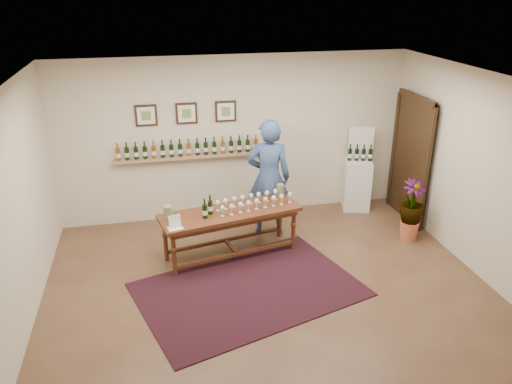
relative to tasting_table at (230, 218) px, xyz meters
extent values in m
plane|color=#513224|center=(0.35, -1.01, -0.63)|extent=(6.00, 6.00, 0.00)
plane|color=beige|center=(0.35, 1.49, 0.77)|extent=(6.00, 0.00, 6.00)
plane|color=beige|center=(0.35, -3.51, 0.77)|extent=(6.00, 0.00, 6.00)
plane|color=beige|center=(-2.65, -1.01, 0.77)|extent=(0.00, 5.00, 5.00)
plane|color=beige|center=(3.35, -1.01, 0.77)|extent=(0.00, 5.00, 5.00)
plane|color=beige|center=(0.35, -1.01, 2.17)|extent=(6.00, 6.00, 0.00)
cube|color=tan|center=(-0.45, 1.40, 0.52)|extent=(2.50, 0.16, 0.04)
cube|color=black|center=(3.29, 0.69, 0.42)|extent=(0.10, 1.00, 2.10)
cube|color=black|center=(3.24, 0.69, 0.42)|extent=(0.04, 1.12, 2.22)
cube|color=black|center=(-1.10, 1.47, 1.25)|extent=(0.35, 0.03, 0.35)
cube|color=white|center=(-1.10, 1.45, 1.25)|extent=(0.28, 0.01, 0.28)
cube|color=olive|center=(-1.10, 1.44, 1.25)|extent=(0.15, 0.00, 0.15)
cube|color=black|center=(-0.45, 1.47, 1.25)|extent=(0.35, 0.03, 0.35)
cube|color=white|center=(-0.45, 1.45, 1.25)|extent=(0.28, 0.01, 0.28)
cube|color=olive|center=(-0.45, 1.44, 1.25)|extent=(0.15, 0.00, 0.15)
cube|color=black|center=(0.20, 1.47, 1.25)|extent=(0.35, 0.03, 0.35)
cube|color=white|center=(0.20, 1.45, 1.25)|extent=(0.28, 0.01, 0.28)
cube|color=olive|center=(0.20, 1.44, 1.25)|extent=(0.15, 0.00, 0.15)
cube|color=#3F110B|center=(0.08, -1.00, -0.62)|extent=(3.32, 2.68, 0.02)
cube|color=#4A1E12|center=(0.00, 0.00, 0.08)|extent=(2.18, 1.08, 0.06)
cube|color=#4A1E12|center=(0.00, 0.00, 0.02)|extent=(2.04, 0.95, 0.09)
cylinder|color=#4A1E12|center=(-0.88, -0.43, -0.29)|extent=(0.08, 0.08, 0.68)
cylinder|color=#4A1E12|center=(0.98, -0.03, -0.29)|extent=(0.08, 0.08, 0.68)
cylinder|color=#4A1E12|center=(-0.98, 0.03, -0.29)|extent=(0.08, 0.08, 0.68)
cylinder|color=#4A1E12|center=(0.88, 0.43, -0.29)|extent=(0.08, 0.08, 0.68)
cube|color=#4A1E12|center=(0.05, -0.23, -0.50)|extent=(1.86, 0.44, 0.05)
cube|color=#4A1E12|center=(-0.05, 0.23, -0.50)|extent=(1.86, 0.44, 0.05)
cube|color=#4A1E12|center=(0.00, 0.00, -0.50)|extent=(0.14, 0.47, 0.05)
cube|color=white|center=(-0.83, -0.37, 0.20)|extent=(0.23, 0.19, 0.18)
cube|color=white|center=(2.53, 1.21, -0.16)|extent=(0.57, 0.57, 0.93)
cube|color=white|center=(2.60, 1.32, 0.61)|extent=(0.43, 0.14, 0.61)
cone|color=#C06340|center=(2.89, -0.13, -0.47)|extent=(0.31, 0.31, 0.32)
imported|color=#1B3E19|center=(2.89, -0.13, -0.02)|extent=(0.56, 0.56, 0.56)
imported|color=#314976|center=(0.73, 0.62, 0.34)|extent=(0.79, 0.61, 1.93)
camera|label=1|loc=(-1.05, -6.61, 3.25)|focal=35.00mm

